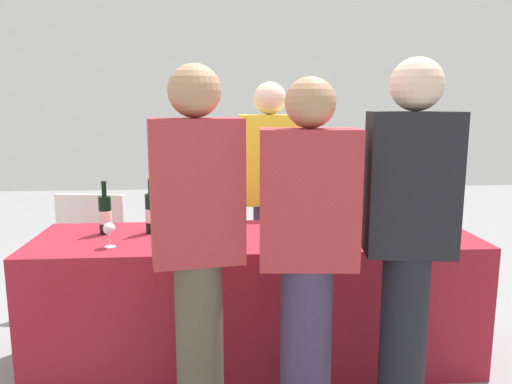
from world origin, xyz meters
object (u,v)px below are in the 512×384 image
(wine_glass_0, at_px, (109,230))
(guest_1, at_px, (307,250))
(wine_glass_1, at_px, (174,224))
(guest_0, at_px, (198,242))
(wine_bottle_3, at_px, (397,209))
(wine_glass_3, at_px, (365,224))
(menu_board, at_px, (92,251))
(wine_bottle_0, at_px, (105,214))
(wine_glass_2, at_px, (336,227))
(wine_bottle_1, at_px, (151,213))
(wine_bottle_2, at_px, (285,211))
(server_pouring, at_px, (269,193))
(guest_2, at_px, (409,234))

(wine_glass_0, distance_m, guest_1, 1.07)
(wine_glass_1, bearing_deg, guest_0, -74.41)
(wine_bottle_3, xyz_separation_m, wine_glass_3, (-0.27, -0.27, -0.02))
(guest_0, distance_m, menu_board, 1.79)
(wine_bottle_3, distance_m, guest_1, 1.05)
(wine_bottle_0, distance_m, menu_board, 0.91)
(wine_bottle_3, relative_size, wine_glass_2, 2.51)
(wine_bottle_1, xyz_separation_m, wine_bottle_2, (0.78, -0.00, -0.00))
(wine_bottle_1, height_order, wine_bottle_2, same)
(server_pouring, bearing_deg, wine_glass_1, 50.49)
(wine_glass_2, xyz_separation_m, wine_glass_3, (0.18, 0.05, 0.00))
(wine_glass_3, height_order, server_pouring, server_pouring)
(wine_glass_2, bearing_deg, wine_glass_3, 15.12)
(menu_board, bearing_deg, wine_bottle_1, -45.35)
(wine_bottle_2, height_order, server_pouring, server_pouring)
(guest_2, bearing_deg, server_pouring, 118.41)
(wine_glass_2, bearing_deg, wine_glass_0, 179.84)
(wine_glass_1, height_order, guest_0, guest_0)
(wine_bottle_3, bearing_deg, server_pouring, 145.38)
(wine_bottle_2, bearing_deg, wine_glass_0, -163.67)
(wine_bottle_2, relative_size, wine_bottle_3, 1.06)
(wine_glass_2, height_order, guest_2, guest_2)
(wine_bottle_0, height_order, wine_glass_1, wine_bottle_0)
(wine_bottle_3, distance_m, server_pouring, 0.88)
(wine_glass_0, xyz_separation_m, server_pouring, (0.92, 0.81, 0.04))
(wine_bottle_0, bearing_deg, guest_2, -27.27)
(wine_bottle_1, xyz_separation_m, wine_glass_1, (0.15, -0.22, -0.02))
(guest_0, xyz_separation_m, guest_1, (0.48, -0.01, -0.04))
(wine_glass_1, distance_m, server_pouring, 0.95)
(guest_1, bearing_deg, wine_glass_2, 68.06)
(wine_bottle_2, distance_m, guest_2, 0.89)
(wine_bottle_0, relative_size, guest_0, 0.19)
(wine_glass_3, bearing_deg, guest_1, -128.27)
(wine_bottle_1, relative_size, menu_board, 0.39)
(server_pouring, bearing_deg, wine_glass_3, 119.31)
(wine_glass_1, relative_size, menu_board, 0.17)
(wine_glass_0, bearing_deg, wine_bottle_1, 57.77)
(guest_1, relative_size, menu_board, 1.89)
(wine_glass_3, bearing_deg, guest_2, -86.17)
(wine_glass_0, height_order, menu_board, wine_glass_0)
(wine_bottle_3, relative_size, wine_glass_3, 2.42)
(wine_bottle_1, distance_m, guest_2, 1.45)
(guest_1, bearing_deg, wine_bottle_2, 94.69)
(wine_glass_3, bearing_deg, wine_glass_1, 178.80)
(wine_glass_0, bearing_deg, server_pouring, 41.48)
(wine_glass_0, distance_m, guest_0, 0.67)
(wine_glass_1, xyz_separation_m, guest_0, (0.15, -0.54, 0.05))
(wine_bottle_3, bearing_deg, wine_bottle_2, -177.34)
(server_pouring, distance_m, guest_0, 1.36)
(wine_bottle_0, height_order, wine_glass_3, wine_bottle_0)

